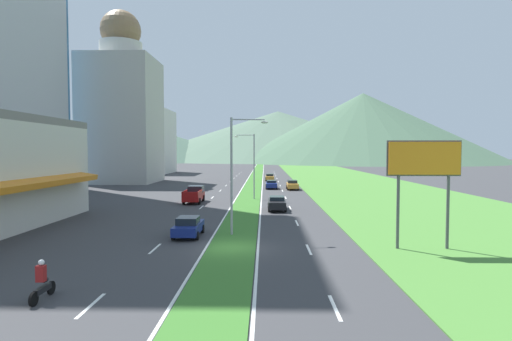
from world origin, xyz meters
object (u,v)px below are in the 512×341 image
Objects in this scene: street_lamp_near at (236,168)px; car_0 at (271,184)px; street_lamp_mid at (252,162)px; car_2 at (277,203)px; car_4 at (188,226)px; pickup_truck_0 at (194,195)px; motorcycle_rider at (42,283)px; car_1 at (270,177)px; billboard_roadside at (424,166)px; car_3 at (292,185)px.

street_lamp_near is 39.18m from car_0.
street_lamp_mid is 11.22m from car_2.
car_0 is at bearing 85.01° from street_lamp_near.
street_lamp_near is at bearing -4.99° from car_0.
car_4 is 0.79× the size of pickup_truck_0.
car_0 is 0.95× the size of car_2.
street_lamp_near is at bearing -28.26° from motorcycle_rider.
car_1 is (3.32, 57.57, -4.44)m from street_lamp_near.
motorcycle_rider reaches higher than car_0.
billboard_roadside is 1.62× the size of car_0.
street_lamp_mid reaches higher than motorcycle_rider.
billboard_roadside is 31.20m from pickup_truck_0.
billboard_roadside is 42.34m from car_3.
motorcycle_rider reaches higher than car_2.
motorcycle_rider is (-10.76, -71.39, -0.03)m from car_1.
car_2 is at bearing -122.03° from pickup_truck_0.
car_1 is 20.52m from car_3.
car_2 is 15.64m from car_4.
street_lamp_mid reaches higher than car_2.
motorcycle_rider is at bearing -118.26° from street_lamp_near.
car_1 is at bearing -179.82° from car_0.
street_lamp_near reaches higher than car_0.
car_0 is 53.71m from motorcycle_rider.
car_0 is at bearing 0.18° from car_1.
pickup_truck_0 is (-10.00, -37.80, 0.21)m from car_1.
billboard_roadside reaches higher than car_0.
street_lamp_mid reaches higher than billboard_roadside.
motorcycle_rider reaches higher than car_4.
billboard_roadside is 1.33× the size of pickup_truck_0.
car_3 is 39.33m from car_4.
car_2 is (0.18, -25.42, 0.03)m from car_0.
car_2 is 1.00× the size of car_3.
pickup_truck_0 is 33.61m from motorcycle_rider.
car_4 is (-6.95, -39.33, 0.01)m from car_0.
pickup_truck_0 reaches higher than car_1.
car_2 is 2.34× the size of motorcycle_rider.
billboard_roadside reaches higher than car_1.
car_4 is (-16.19, 3.78, -4.76)m from billboard_roadside.
car_0 is 0.95× the size of car_1.
car_2 is at bearing 0.41° from car_0.
car_1 is (-0.06, 18.79, 0.02)m from car_0.
car_0 is 25.42m from car_2.
billboard_roadside is 62.77m from car_1.
street_lamp_mid is 2.07× the size of car_4.
street_lamp_mid is 4.39× the size of motorcycle_rider.
car_3 is at bearing -15.65° from motorcycle_rider.
car_2 is at bearing -27.15° from car_4.
car_2 is (3.56, 13.36, -4.43)m from street_lamp_near.
car_0 is at bearing -11.62° from motorcycle_rider.
car_4 reaches higher than car_0.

